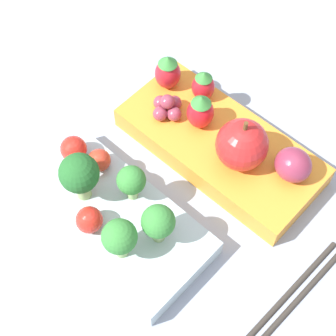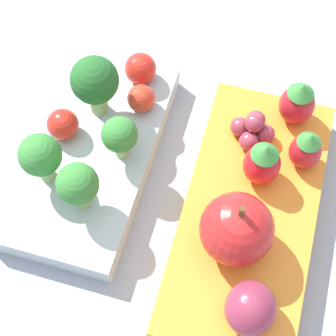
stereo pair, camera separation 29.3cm
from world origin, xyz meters
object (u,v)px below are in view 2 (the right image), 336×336
(bento_box_savoury, at_px, (91,154))
(plum, at_px, (250,308))
(cherry_tomato_1, at_px, (140,69))
(grape_cluster, at_px, (253,129))
(strawberry_1, at_px, (297,103))
(strawberry_0, at_px, (262,163))
(bento_box_fruit, at_px, (249,212))
(broccoli_floret_2, at_px, (95,82))
(broccoli_floret_3, at_px, (78,185))
(strawberry_2, at_px, (306,150))
(broccoli_floret_0, at_px, (40,156))
(broccoli_floret_1, at_px, (120,136))
(cherry_tomato_0, at_px, (63,124))
(cherry_tomato_2, at_px, (141,98))
(apple, at_px, (237,229))

(bento_box_savoury, distance_m, plum, 0.19)
(cherry_tomato_1, xyz_separation_m, grape_cluster, (-0.03, -0.11, -0.00))
(grape_cluster, bearing_deg, strawberry_1, -44.21)
(strawberry_0, bearing_deg, bento_box_fruit, -176.16)
(broccoli_floret_2, bearing_deg, strawberry_0, -97.62)
(broccoli_floret_3, bearing_deg, bento_box_fruit, -72.05)
(strawberry_2, bearing_deg, broccoli_floret_0, 112.63)
(broccoli_floret_0, relative_size, strawberry_1, 1.15)
(broccoli_floret_1, bearing_deg, cherry_tomato_0, 87.14)
(bento_box_savoury, height_order, strawberry_2, strawberry_2)
(bento_box_fruit, xyz_separation_m, broccoli_floret_3, (-0.04, 0.13, 0.04))
(cherry_tomato_0, relative_size, strawberry_1, 0.59)
(plum, bearing_deg, broccoli_floret_2, 52.33)
(strawberry_0, bearing_deg, grape_cluster, 23.98)
(broccoli_floret_3, xyz_separation_m, strawberry_1, (0.13, -0.14, -0.01))
(strawberry_1, bearing_deg, cherry_tomato_2, 103.32)
(strawberry_0, xyz_separation_m, plum, (-0.11, -0.02, -0.00))
(broccoli_floret_3, xyz_separation_m, strawberry_0, (0.07, -0.12, -0.01))
(broccoli_floret_1, relative_size, broccoli_floret_2, 0.74)
(bento_box_savoury, xyz_separation_m, strawberry_0, (0.02, -0.14, 0.04))
(bento_box_fruit, height_order, broccoli_floret_3, broccoli_floret_3)
(cherry_tomato_0, bearing_deg, plum, -117.60)
(bento_box_savoury, xyz_separation_m, strawberry_2, (0.04, -0.17, 0.03))
(cherry_tomato_2, height_order, apple, apple)
(strawberry_1, bearing_deg, broccoli_floret_2, 105.52)
(strawberry_0, distance_m, strawberry_1, 0.06)
(strawberry_1, height_order, strawberry_2, strawberry_1)
(broccoli_floret_3, height_order, strawberry_0, broccoli_floret_3)
(plum, bearing_deg, apple, 27.11)
(apple, bearing_deg, cherry_tomato_0, 73.16)
(bento_box_fruit, height_order, cherry_tomato_2, cherry_tomato_2)
(bento_box_fruit, relative_size, plum, 5.99)
(strawberry_0, bearing_deg, strawberry_2, -50.13)
(strawberry_1, bearing_deg, cherry_tomato_0, 113.35)
(strawberry_1, distance_m, plum, 0.17)
(broccoli_floret_0, xyz_separation_m, strawberry_2, (0.08, -0.19, -0.01))
(strawberry_0, relative_size, plum, 1.16)
(plum, distance_m, grape_cluster, 0.15)
(broccoli_floret_3, relative_size, strawberry_2, 1.26)
(broccoli_floret_0, relative_size, broccoli_floret_3, 1.03)
(bento_box_fruit, xyz_separation_m, broccoli_floret_1, (0.01, 0.11, 0.04))
(bento_box_savoury, bearing_deg, strawberry_2, -75.75)
(broccoli_floret_1, relative_size, cherry_tomato_0, 1.68)
(broccoli_floret_0, bearing_deg, grape_cluster, -58.35)
(cherry_tomato_2, bearing_deg, broccoli_floret_0, 151.87)
(broccoli_floret_3, height_order, apple, apple)
(strawberry_0, distance_m, plum, 0.11)
(cherry_tomato_2, relative_size, apple, 0.38)
(bento_box_savoury, relative_size, broccoli_floret_1, 4.60)
(broccoli_floret_2, relative_size, cherry_tomato_2, 2.53)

